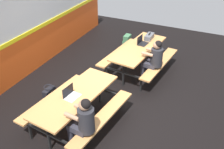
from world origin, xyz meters
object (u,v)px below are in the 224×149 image
Objects in this scene: picnic_table_right at (139,53)px; student_nearer at (83,120)px; laptop_silver at (71,95)px; tote_bag_bright at (49,95)px; picnic_table_left at (76,101)px; laptop_dark at (142,42)px; student_further at (154,58)px; toolbox_grey at (149,37)px; backpack_dark at (127,41)px.

student_nearer is at bearing -178.53° from picnic_table_right.
tote_bag_bright is (0.45, 0.95, -0.59)m from laptop_silver.
picnic_table_left is at bearing 170.81° from picnic_table_right.
student_nearer is 2.81× the size of tote_bag_bright.
picnic_table_right is at bearing -177.62° from laptop_dark.
picnic_table_right is 0.64m from student_further.
picnic_table_left is 6.28× the size of laptop_dark.
student_nearer is 0.73m from laptop_silver.
laptop_silver is 1.20m from tote_bag_bright.
laptop_dark reaches higher than tote_bag_bright.
laptop_silver reaches higher than tote_bag_bright.
picnic_table_left is 3.28m from toolbox_grey.
student_nearer reaches higher than laptop_dark.
picnic_table_right reaches higher than tote_bag_bright.
student_nearer is (-0.56, -0.50, 0.13)m from picnic_table_left.
picnic_table_left is 1.13m from tote_bag_bright.
student_nearer reaches higher than picnic_table_left.
tote_bag_bright is at bearing 133.99° from student_further.
picnic_table_left is at bearing 171.81° from laptop_dark.
student_further is 3.53× the size of laptop_dark.
backpack_dark is (0.63, 0.93, -0.60)m from toolbox_grey.
laptop_silver is 2.95m from laptop_dark.
student_further is at bearing -22.85° from picnic_table_left.
student_nearer is at bearing -131.13° from laptop_silver.
picnic_table_left is 1.78× the size of student_nearer.
laptop_dark is 1.45m from backpack_dark.
tote_bag_bright is (-3.50, 0.55, -0.02)m from backpack_dark.
backpack_dark is (4.42, 0.94, -0.49)m from student_nearer.
laptop_dark is at bearing 168.51° from toolbox_grey.
picnic_table_right is 1.78× the size of student_nearer.
backpack_dark is 3.54m from tote_bag_bright.
picnic_table_right is at bearing 55.94° from student_further.
student_nearer reaches higher than tote_bag_bright.
picnic_table_right is (2.58, -0.42, 0.00)m from picnic_table_left.
backpack_dark is (1.03, 0.85, -0.57)m from laptop_dark.
laptop_silver is at bearing -115.50° from tote_bag_bright.
student_further is 2.74× the size of backpack_dark.
student_further is 2.52m from laptop_silver.
laptop_silver reaches higher than picnic_table_left.
student_further is 3.53× the size of laptop_silver.
laptop_dark is at bearing 1.53° from student_nearer.
tote_bag_bright is at bearing 150.42° from laptop_dark.
laptop_dark is (3.39, 0.09, 0.08)m from student_nearer.
picnic_table_right is 1.58m from backpack_dark.
student_further is at bearing -23.07° from laptop_silver.
student_nearer is at bearing -121.88° from tote_bag_bright.
backpack_dark is (3.95, 0.40, -0.57)m from laptop_silver.
toolbox_grey is 1.27m from backpack_dark.
toolbox_grey is 3.29m from tote_bag_bright.
toolbox_grey reaches higher than backpack_dark.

